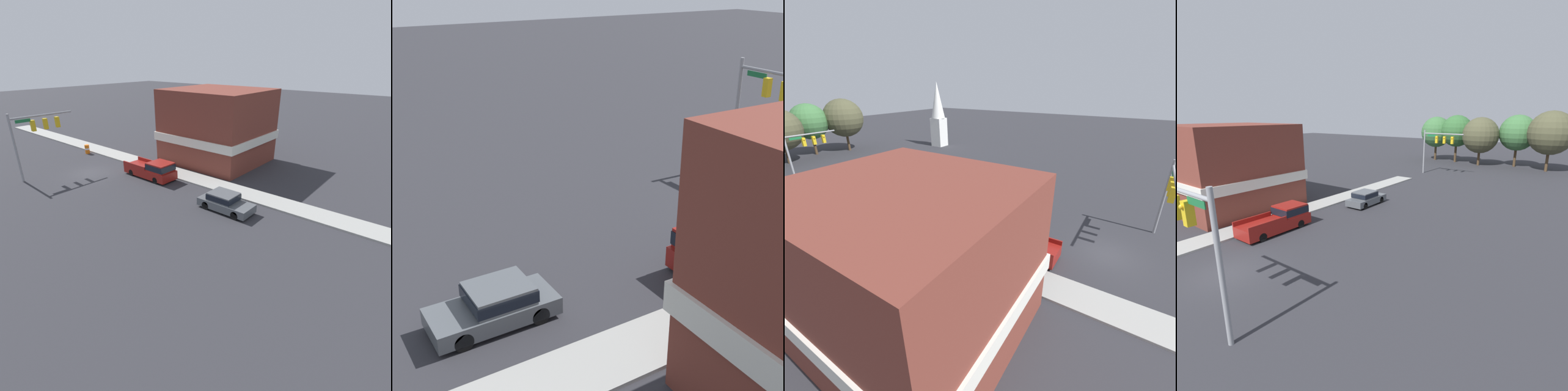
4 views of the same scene
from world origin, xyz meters
The scene contains 10 objects.
ground_plane centered at (0.00, 0.00, 0.00)m, with size 200.00×200.00×0.00m, color #2D2D33.
sidewalk_curb centered at (-5.70, 0.00, 0.07)m, with size 2.40×60.00×0.14m.
near_signal_assembly centered at (3.48, -2.94, 4.74)m, with size 6.22×0.49×6.53m.
far_signal_assembly centered at (-3.32, 35.28, 4.85)m, with size 6.22×0.49×6.67m.
car_lead centered at (-1.98, 15.86, 0.75)m, with size 1.93×4.42×1.44m.
pickup_truck_parked centered at (-3.26, 6.29, 0.91)m, with size 2.09×5.73×1.84m.
corner_brick_building centered at (-12.13, 7.63, 3.93)m, with size 9.77×10.57×8.06m.
church_steeple centered at (22.83, 35.97, 6.54)m, with size 2.70×2.70×12.50m.
backdrop_tree_right_mid centered at (4.80, 50.22, 5.88)m, with size 6.14×6.14×8.96m.
backdrop_tree_right_far centered at (10.05, 48.15, 6.12)m, with size 6.91×6.91×9.59m.
Camera 3 is at (-19.11, -0.70, 11.88)m, focal length 24.00 mm.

